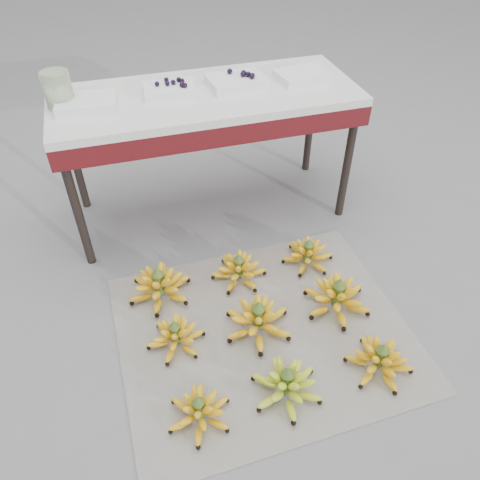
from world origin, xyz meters
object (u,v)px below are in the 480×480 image
object	(u,v)px
glass_jar	(58,89)
bunch_back_center	(239,270)
tray_right	(237,81)
tray_far_right	(302,76)
bunch_front_right	(379,360)
bunch_mid_left	(176,336)
bunch_mid_center	(258,320)
tray_far_left	(87,103)
bunch_mid_right	(337,297)
tray_left	(170,89)
newspaper_mat	(264,331)
bunch_front_left	(199,411)
bunch_back_right	(308,254)
bunch_back_left	(160,286)
vendor_table	(206,108)
bunch_front_center	(286,385)

from	to	relation	value
glass_jar	bunch_back_center	bearing A→B (deg)	-43.29
bunch_back_center	tray_right	size ratio (longest dim) A/B	1.07
tray_far_right	bunch_front_right	bearing A→B (deg)	-95.10
bunch_mid_left	tray_far_right	xyz separation A→B (m)	(0.88, 0.89, 0.68)
tray_right	bunch_mid_center	bearing A→B (deg)	-100.94
tray_far_left	tray_far_right	size ratio (longest dim) A/B	1.05
bunch_mid_right	tray_left	size ratio (longest dim) A/B	1.20
tray_far_right	glass_jar	bearing A→B (deg)	178.52
bunch_mid_left	bunch_back_center	size ratio (longest dim) A/B	0.81
bunch_mid_right	bunch_back_center	xyz separation A→B (m)	(-0.38, 0.31, -0.01)
newspaper_mat	bunch_mid_center	size ratio (longest dim) A/B	3.46
bunch_mid_center	tray_left	bearing A→B (deg)	112.57
bunch_mid_left	bunch_mid_right	distance (m)	0.75
newspaper_mat	tray_far_right	distance (m)	1.29
bunch_front_left	bunch_mid_right	xyz separation A→B (m)	(0.73, 0.36, 0.01)
tray_left	bunch_mid_center	bearing A→B (deg)	-81.01
bunch_front_right	bunch_back_right	xyz separation A→B (m)	(-0.03, 0.67, -0.00)
newspaper_mat	tray_far_left	size ratio (longest dim) A/B	4.40
bunch_back_left	bunch_front_left	bearing A→B (deg)	-92.01
newspaper_mat	bunch_mid_center	bearing A→B (deg)	140.81
bunch_front_left	tray_far_right	bearing A→B (deg)	49.78
vendor_table	tray_left	size ratio (longest dim) A/B	5.75
bunch_back_right	tray_left	distance (m)	1.05
bunch_mid_center	tray_far_left	xyz separation A→B (m)	(-0.54, 0.90, 0.67)
vendor_table	tray_far_right	xyz separation A→B (m)	(0.50, 0.01, 0.10)
bunch_front_center	bunch_front_right	distance (m)	0.40
tray_right	glass_jar	xyz separation A→B (m)	(-0.83, 0.01, 0.06)
bunch_mid_center	tray_right	bearing A→B (deg)	92.64
bunch_back_right	vendor_table	world-z (taller)	vendor_table
tray_right	bunch_front_left	bearing A→B (deg)	-112.23
bunch_front_left	bunch_mid_left	distance (m)	0.36
glass_jar	bunch_front_left	bearing A→B (deg)	-76.38
glass_jar	bunch_mid_center	bearing A→B (deg)	-55.56
bunch_back_center	bunch_mid_right	bearing A→B (deg)	-26.28
bunch_mid_left	tray_left	distance (m)	1.16
bunch_mid_left	bunch_mid_right	xyz separation A→B (m)	(0.75, -0.01, 0.01)
bunch_front_right	vendor_table	distance (m)	1.43
bunch_back_left	tray_left	distance (m)	0.94
bunch_mid_right	tray_right	bearing A→B (deg)	104.26
bunch_front_center	tray_far_left	distance (m)	1.51
bunch_back_left	glass_jar	bearing A→B (deg)	108.42
bunch_mid_right	tray_far_right	world-z (taller)	tray_far_right
tray_left	tray_far_right	distance (m)	0.67
bunch_mid_center	glass_jar	xyz separation A→B (m)	(-0.65, 0.95, 0.73)
bunch_front_center	tray_far_right	xyz separation A→B (m)	(0.51, 1.25, 0.67)
bunch_front_left	newspaper_mat	bearing A→B (deg)	35.26
bunch_back_left	vendor_table	bearing A→B (deg)	50.85
newspaper_mat	tray_right	bearing A→B (deg)	80.57
newspaper_mat	tray_far_left	distance (m)	1.31
tray_far_left	glass_jar	world-z (taller)	glass_jar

